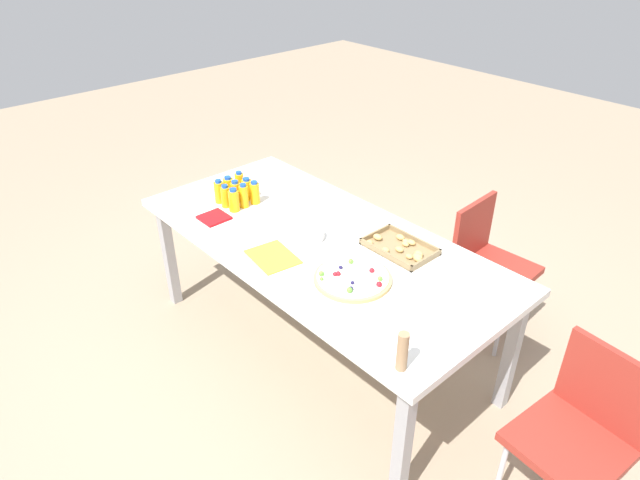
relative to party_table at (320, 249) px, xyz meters
name	(u,v)px	position (x,y,z in m)	size (l,w,h in m)	color
ground_plane	(320,346)	(0.00, 0.00, -0.69)	(12.00, 12.00, 0.00)	gray
party_table	(320,249)	(0.00, 0.00, 0.00)	(2.10, 0.98, 0.75)	silver
chair_end	(582,427)	(1.46, 0.09, -0.19)	(0.44, 0.44, 0.83)	maroon
chair_far_right	(487,258)	(0.51, 0.86, -0.19)	(0.42, 0.42, 0.83)	maroon
juice_bottle_0	(219,192)	(-0.71, -0.16, 0.13)	(0.06, 0.06, 0.14)	#FAAF14
juice_bottle_1	(226,196)	(-0.64, -0.16, 0.13)	(0.05, 0.05, 0.14)	#FBAC14
juice_bottle_2	(234,200)	(-0.56, -0.15, 0.13)	(0.06, 0.06, 0.14)	#F8AF14
juice_bottle_3	(229,188)	(-0.71, -0.09, 0.13)	(0.06, 0.06, 0.14)	#FAAF14
juice_bottle_4	(236,192)	(-0.64, -0.09, 0.13)	(0.06, 0.06, 0.14)	#FAAF14
juice_bottle_5	(244,196)	(-0.56, -0.08, 0.13)	(0.05, 0.05, 0.15)	#F8AE14
juice_bottle_6	(240,184)	(-0.71, -0.01, 0.13)	(0.05, 0.05, 0.15)	#F9AE14
juice_bottle_7	(247,189)	(-0.63, -0.01, 0.13)	(0.06, 0.06, 0.14)	#FAAF14
juice_bottle_8	(255,193)	(-0.56, -0.01, 0.13)	(0.06, 0.06, 0.14)	#F9AF14
fruit_pizza	(353,278)	(0.38, -0.14, 0.07)	(0.37, 0.37, 0.05)	tan
snack_tray	(400,248)	(0.36, 0.23, 0.07)	(0.35, 0.23, 0.04)	olive
plate_stack	(306,235)	(-0.05, -0.05, 0.08)	(0.19, 0.19, 0.04)	silver
napkin_stack	(214,218)	(-0.56, -0.29, 0.07)	(0.15, 0.15, 0.01)	red
cardboard_tube	(402,351)	(0.92, -0.41, 0.15)	(0.04, 0.04, 0.17)	#9E7A56
paper_folder	(273,257)	(-0.02, -0.29, 0.06)	(0.26, 0.20, 0.01)	yellow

